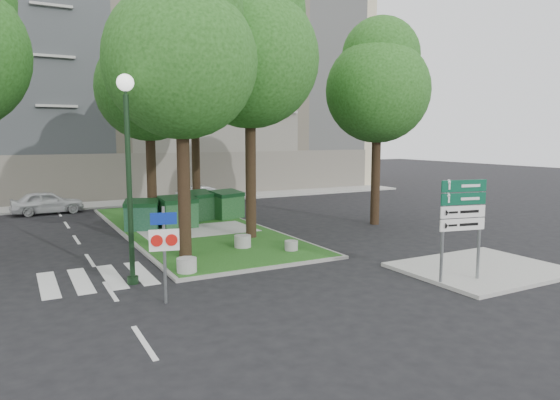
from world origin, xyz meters
TOP-DOWN VIEW (x-y plane):
  - ground at (0.00, 0.00)m, footprint 120.00×120.00m
  - median_island at (0.50, 8.00)m, footprint 6.00×16.00m
  - median_kerb at (0.50, 8.00)m, footprint 6.30×16.30m
  - sidewalk_corner at (6.50, -3.50)m, footprint 5.00×4.00m
  - building_sidewalk at (0.00, 18.50)m, footprint 42.00×3.00m
  - zebra_crossing at (-3.75, 1.50)m, footprint 5.00×3.00m
  - apartment_building at (0.00, 26.00)m, footprint 41.00×12.00m
  - tree_median_near_left at (-1.41, 2.56)m, footprint 5.20×5.20m
  - tree_median_near_right at (2.09, 4.56)m, footprint 5.60×5.60m
  - tree_median_mid at (-0.91, 9.06)m, footprint 4.80×4.80m
  - tree_median_far at (2.29, 12.06)m, footprint 5.80×5.80m
  - tree_street_right at (9.09, 5.06)m, footprint 5.00×5.00m
  - dumpster_a at (-1.65, 8.37)m, footprint 1.77×1.50m
  - dumpster_b at (-0.05, 8.04)m, footprint 1.68×1.23m
  - dumpster_c at (1.55, 9.70)m, footprint 1.91×1.64m
  - dumpster_d at (3.00, 9.56)m, footprint 1.83×1.52m
  - bollard_left at (-2.10, 0.50)m, footprint 0.62×0.62m
  - bollard_right at (2.27, 1.57)m, footprint 0.49×0.49m
  - bollard_mid at (0.89, 2.90)m, footprint 0.64×0.64m
  - litter_bin at (3.20, 10.77)m, footprint 0.43×0.43m
  - street_lamp at (-3.78, 0.44)m, footprint 0.48×0.48m
  - traffic_sign_pole at (-3.40, -1.74)m, footprint 0.76×0.22m
  - directional_sign at (4.70, -4.19)m, footprint 1.46×0.37m
  - car_white at (-5.06, 16.38)m, footprint 3.89×1.76m
  - car_silver at (4.01, 15.50)m, footprint 3.70×1.33m

SIDE VIEW (x-z plane):
  - ground at x=0.00m, z-range 0.00..0.00m
  - zebra_crossing at x=-3.75m, z-range 0.00..0.01m
  - median_kerb at x=0.50m, z-range 0.00..0.10m
  - median_island at x=0.50m, z-range 0.00..0.12m
  - sidewalk_corner at x=6.50m, z-range 0.00..0.12m
  - building_sidewalk at x=0.00m, z-range 0.00..0.12m
  - bollard_right at x=2.27m, z-range 0.12..0.47m
  - bollard_left at x=-2.10m, z-range 0.12..0.56m
  - bollard_mid at x=0.89m, z-range 0.12..0.58m
  - litter_bin at x=3.20m, z-range 0.12..0.88m
  - car_silver at x=4.01m, z-range 0.00..1.22m
  - car_white at x=-5.06m, z-range 0.00..1.30m
  - dumpster_a at x=-1.65m, z-range 0.09..1.49m
  - dumpster_d at x=3.00m, z-range 0.09..1.55m
  - dumpster_c at x=1.55m, z-range 0.09..1.59m
  - dumpster_b at x=-0.05m, z-range 0.09..1.59m
  - traffic_sign_pole at x=-3.40m, z-range 0.36..2.92m
  - directional_sign at x=4.70m, z-range 0.61..3.58m
  - street_lamp at x=-3.78m, z-range 0.78..6.86m
  - tree_median_mid at x=-0.91m, z-range 1.98..11.97m
  - tree_street_right at x=9.09m, z-range 1.95..12.02m
  - tree_median_near_left at x=-1.41m, z-range 2.05..12.58m
  - tree_median_near_right at x=2.09m, z-range 2.26..13.72m
  - apartment_building at x=0.00m, z-range 0.00..16.00m
  - tree_median_far at x=2.29m, z-range 2.36..14.28m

